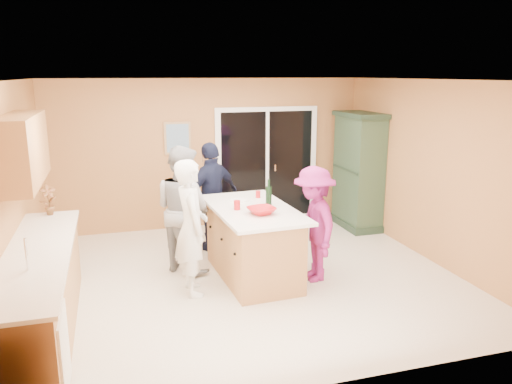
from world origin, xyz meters
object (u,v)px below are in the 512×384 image
object	(u,v)px
woman_navy	(212,196)
woman_magenta	(314,224)
kitchen_island	(253,245)
green_hutch	(358,172)
woman_grey	(183,209)
woman_white	(191,228)

from	to	relation	value
woman_navy	woman_magenta	xyz separation A→B (m)	(1.03, -1.56, -0.07)
woman_navy	woman_magenta	distance (m)	1.87
kitchen_island	green_hutch	xyz separation A→B (m)	(2.41, 1.68, 0.54)
green_hutch	woman_navy	xyz separation A→B (m)	(-2.70, -0.41, -0.15)
woman_magenta	woman_grey	bearing A→B (deg)	-116.52
woman_grey	woman_navy	world-z (taller)	woman_grey
kitchen_island	green_hutch	distance (m)	2.99
woman_white	green_hutch	bearing A→B (deg)	-62.58
kitchen_island	woman_white	size ratio (longest dim) A/B	1.12
green_hutch	woman_magenta	distance (m)	2.59
woman_grey	woman_magenta	size ratio (longest dim) A/B	1.15
woman_white	woman_magenta	size ratio (longest dim) A/B	1.11
kitchen_island	green_hutch	world-z (taller)	green_hutch
woman_navy	woman_white	bearing A→B (deg)	40.06
green_hutch	woman_magenta	bearing A→B (deg)	-130.21
green_hutch	kitchen_island	bearing A→B (deg)	-145.19
green_hutch	woman_grey	size ratio (longest dim) A/B	1.16
woman_white	woman_magenta	world-z (taller)	woman_white
kitchen_island	woman_magenta	world-z (taller)	woman_magenta
woman_grey	woman_magenta	world-z (taller)	woman_grey
kitchen_island	woman_grey	bearing A→B (deg)	145.04
kitchen_island	woman_navy	xyz separation A→B (m)	(-0.29, 1.26, 0.38)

